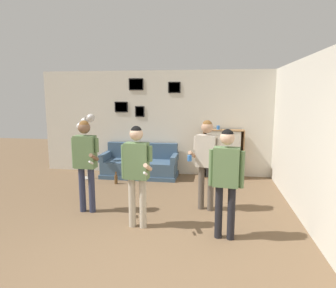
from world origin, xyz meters
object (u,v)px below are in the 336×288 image
object	(u,v)px
person_watcher_holding_cup	(206,156)
person_spectator_near_bookshelf	(226,173)
person_player_foreground_left	(85,157)
drinking_cup	(218,128)
floor_lamp	(86,128)
bookshelf	(223,154)
person_player_foreground_center	(137,167)
bottle_on_floor	(116,179)
couch	(140,166)

from	to	relation	value
person_watcher_holding_cup	person_spectator_near_bookshelf	xyz separation A→B (m)	(0.31, -1.08, -0.02)
person_player_foreground_left	drinking_cup	xyz separation A→B (m)	(2.32, 2.65, 0.27)
floor_lamp	person_spectator_near_bookshelf	bearing A→B (deg)	-39.22
bookshelf	drinking_cup	distance (m)	0.68
bookshelf	drinking_cup	size ratio (longest dim) A/B	12.87
floor_lamp	drinking_cup	xyz separation A→B (m)	(3.21, 0.63, -0.00)
bookshelf	person_player_foreground_center	size ratio (longest dim) A/B	0.76
person_spectator_near_bookshelf	floor_lamp	bearing A→B (deg)	140.78
person_player_foreground_left	bottle_on_floor	xyz separation A→B (m)	(-0.04, 1.71, -0.89)
drinking_cup	person_spectator_near_bookshelf	bearing A→B (deg)	-88.62
person_player_foreground_left	drinking_cup	bearing A→B (deg)	48.83
person_watcher_holding_cup	bottle_on_floor	bearing A→B (deg)	148.90
bookshelf	bottle_on_floor	xyz separation A→B (m)	(-2.50, -0.94, -0.50)
floor_lamp	person_watcher_holding_cup	world-z (taller)	person_watcher_holding_cup
floor_lamp	bottle_on_floor	distance (m)	1.47
floor_lamp	drinking_cup	size ratio (longest dim) A/B	17.06
bottle_on_floor	person_player_foreground_left	bearing A→B (deg)	-88.62
couch	bottle_on_floor	bearing A→B (deg)	-118.44
drinking_cup	bottle_on_floor	bearing A→B (deg)	-158.27
bottle_on_floor	drinking_cup	size ratio (longest dim) A/B	3.06
person_player_foreground_center	person_watcher_holding_cup	xyz separation A→B (m)	(1.05, 0.90, 0.02)
person_player_foreground_center	drinking_cup	size ratio (longest dim) A/B	16.97
bottle_on_floor	drinking_cup	distance (m)	2.80
person_watcher_holding_cup	drinking_cup	bearing A→B (deg)	84.22
couch	bookshelf	bearing A→B (deg)	5.47
person_spectator_near_bookshelf	bottle_on_floor	xyz separation A→B (m)	(-2.44, 2.37, -0.87)
person_player_foreground_left	person_player_foreground_center	bearing A→B (deg)	-24.49
person_watcher_holding_cup	bottle_on_floor	xyz separation A→B (m)	(-2.14, 1.29, -0.89)
floor_lamp	person_player_foreground_center	xyz separation A→B (m)	(1.93, -2.50, -0.29)
bottle_on_floor	drinking_cup	xyz separation A→B (m)	(2.36, 0.94, 1.16)
couch	person_player_foreground_center	world-z (taller)	person_player_foreground_center
person_player_foreground_center	person_spectator_near_bookshelf	world-z (taller)	person_player_foreground_center
person_player_foreground_left	person_player_foreground_center	xyz separation A→B (m)	(1.05, -0.48, -0.02)
person_player_foreground_center	person_spectator_near_bookshelf	xyz separation A→B (m)	(1.35, -0.18, -0.00)
bottle_on_floor	drinking_cup	bearing A→B (deg)	21.73
floor_lamp	person_watcher_holding_cup	bearing A→B (deg)	-28.24
person_player_foreground_left	person_player_foreground_center	world-z (taller)	person_player_foreground_left
couch	person_player_foreground_left	world-z (taller)	person_player_foreground_left
bottle_on_floor	drinking_cup	world-z (taller)	drinking_cup
bookshelf	drinking_cup	xyz separation A→B (m)	(-0.13, 0.00, 0.66)
person_player_foreground_left	drinking_cup	world-z (taller)	person_player_foreground_left
person_player_foreground_center	bottle_on_floor	bearing A→B (deg)	116.47
person_spectator_near_bookshelf	bottle_on_floor	distance (m)	3.51
couch	person_spectator_near_bookshelf	xyz separation A→B (m)	(2.04, -3.11, 0.70)
bookshelf	person_spectator_near_bookshelf	xyz separation A→B (m)	(-0.06, -3.31, 0.37)
person_player_foreground_center	floor_lamp	bearing A→B (deg)	127.71
floor_lamp	person_player_foreground_left	size ratio (longest dim) A/B	0.99
person_player_foreground_center	drinking_cup	distance (m)	3.39
drinking_cup	bookshelf	bearing A→B (deg)	-0.38
bookshelf	drinking_cup	world-z (taller)	drinking_cup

